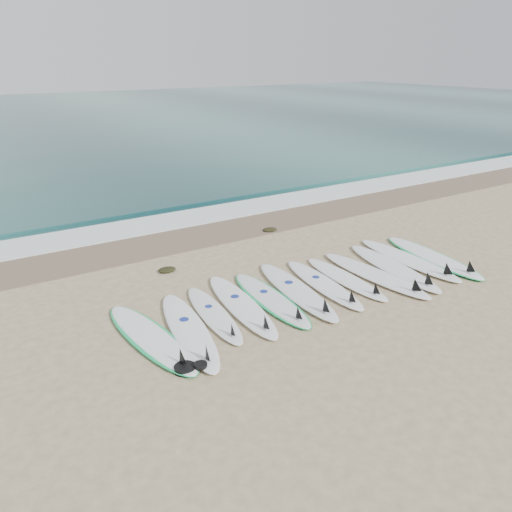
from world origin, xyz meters
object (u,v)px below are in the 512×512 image
surfboard_11 (434,257)px  leash_coil (189,368)px  surfboard_6 (325,285)px  surfboard_0 (152,338)px

surfboard_11 → leash_coil: 6.51m
surfboard_6 → leash_coil: bearing=-155.9°
surfboard_11 → leash_coil: surfboard_11 is taller
surfboard_6 → surfboard_11: size_ratio=0.89×
surfboard_6 → surfboard_11: 2.99m
surfboard_11 → leash_coil: bearing=-165.1°
surfboard_6 → leash_coil: size_ratio=5.68×
surfboard_0 → leash_coil: (0.16, -1.06, -0.00)m
surfboard_6 → leash_coil: (-3.45, -1.14, -0.01)m
surfboard_0 → surfboard_11: (6.59, -0.09, 0.00)m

